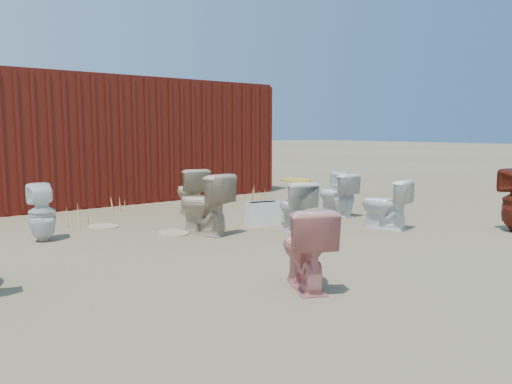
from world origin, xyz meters
TOP-DOWN VIEW (x-y plane):
  - ground at (0.00, 0.00)m, footprint 100.00×100.00m
  - shipping_container at (0.00, 5.20)m, footprint 6.00×2.40m
  - toilet_front_pink at (-1.16, -1.63)m, footprint 0.69×0.82m
  - toilet_front_c at (1.57, -0.35)m, footprint 0.53×0.76m
  - toilet_front_e at (1.82, 0.82)m, footprint 0.40×0.69m
  - toilet_back_a at (-2.50, 1.75)m, footprint 0.35×0.35m
  - toilet_back_beige_left at (-0.04, 2.32)m, footprint 0.58×0.83m
  - toilet_back_beige_right at (-0.65, 0.91)m, footprint 0.62×0.88m
  - toilet_back_yellowlid at (0.35, 0.18)m, footprint 0.62×0.80m
  - toilet_back_e at (1.85, 0.69)m, footprint 0.36×0.37m
  - yellow_lid at (0.35, 0.18)m, footprint 0.36×0.45m
  - loose_tank at (0.36, 0.90)m, footprint 0.53×0.31m
  - loose_lid_near at (-0.98, 1.16)m, footprint 0.39×0.50m
  - loose_lid_far at (-1.56, 2.18)m, footprint 0.51×0.57m
  - weed_clump_a at (-1.80, 2.56)m, footprint 0.36×0.36m
  - weed_clump_b at (0.50, 2.34)m, footprint 0.32×0.32m
  - weed_clump_c at (1.99, 3.00)m, footprint 0.36×0.36m
  - weed_clump_d at (-0.87, 3.50)m, footprint 0.30×0.30m
  - weed_clump_e at (1.34, 3.33)m, footprint 0.34×0.34m
  - weed_clump_f at (3.16, 0.64)m, footprint 0.28×0.28m

SIDE VIEW (x-z plane):
  - ground at x=0.00m, z-range 0.00..0.00m
  - loose_lid_near at x=-0.98m, z-range 0.00..0.02m
  - loose_lid_far at x=-1.56m, z-range 0.00..0.02m
  - weed_clump_d at x=-0.87m, z-range 0.00..0.23m
  - weed_clump_b at x=0.50m, z-range 0.00..0.24m
  - weed_clump_a at x=-1.80m, z-range 0.00..0.26m
  - weed_clump_f at x=3.16m, z-range 0.00..0.27m
  - weed_clump_e at x=1.34m, z-range 0.00..0.28m
  - weed_clump_c at x=1.99m, z-range 0.00..0.28m
  - loose_tank at x=0.36m, z-range 0.00..0.35m
  - toilet_front_e at x=1.82m, z-range 0.00..0.70m
  - toilet_front_c at x=1.57m, z-range 0.00..0.71m
  - toilet_back_yellowlid at x=0.35m, z-range 0.00..0.72m
  - toilet_front_pink at x=-1.16m, z-range 0.00..0.73m
  - toilet_back_a at x=-2.50m, z-range 0.00..0.73m
  - toilet_back_e at x=1.85m, z-range 0.00..0.74m
  - toilet_back_beige_left at x=-0.04m, z-range 0.00..0.78m
  - toilet_back_beige_right at x=-0.65m, z-range 0.00..0.82m
  - yellow_lid at x=0.35m, z-range 0.72..0.74m
  - shipping_container at x=0.00m, z-range 0.00..2.40m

